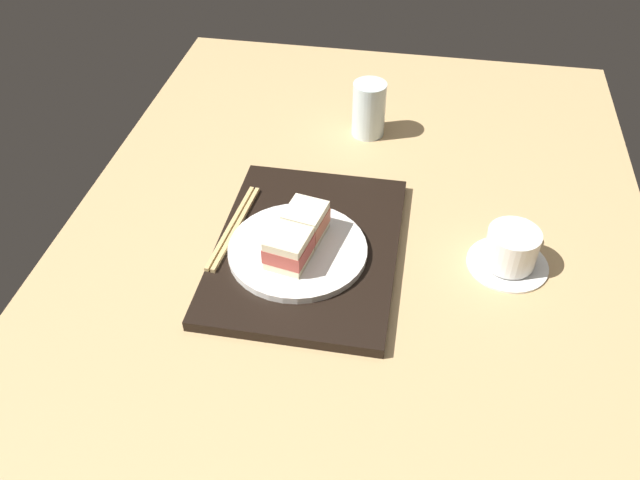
# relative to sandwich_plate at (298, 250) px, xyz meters

# --- Properties ---
(ground_plane) EXTENTS (1.40, 1.00, 0.03)m
(ground_plane) POSITION_rel_sandwich_plate_xyz_m (-0.07, 0.08, -0.04)
(ground_plane) COLOR tan
(serving_tray) EXTENTS (0.39, 0.29, 0.02)m
(serving_tray) POSITION_rel_sandwich_plate_xyz_m (-0.02, 0.01, -0.02)
(serving_tray) COLOR black
(serving_tray) RESTS_ON ground_plane
(sandwich_plate) EXTENTS (0.22, 0.22, 0.01)m
(sandwich_plate) POSITION_rel_sandwich_plate_xyz_m (0.00, 0.00, 0.00)
(sandwich_plate) COLOR white
(sandwich_plate) RESTS_ON serving_tray
(sandwich_near) EXTENTS (0.08, 0.07, 0.05)m
(sandwich_near) POSITION_rel_sandwich_plate_xyz_m (-0.03, 0.01, 0.03)
(sandwich_near) COLOR #EFE5C1
(sandwich_near) RESTS_ON sandwich_plate
(sandwich_far) EXTENTS (0.08, 0.07, 0.05)m
(sandwich_far) POSITION_rel_sandwich_plate_xyz_m (0.03, -0.01, 0.03)
(sandwich_far) COLOR beige
(sandwich_far) RESTS_ON sandwich_plate
(chopsticks_pair) EXTENTS (0.22, 0.04, 0.01)m
(chopsticks_pair) POSITION_rel_sandwich_plate_xyz_m (-0.04, -0.12, -0.00)
(chopsticks_pair) COLOR tan
(chopsticks_pair) RESTS_ON serving_tray
(coffee_cup) EXTENTS (0.13, 0.13, 0.07)m
(coffee_cup) POSITION_rel_sandwich_plate_xyz_m (-0.05, 0.34, 0.01)
(coffee_cup) COLOR white
(coffee_cup) RESTS_ON ground_plane
(drinking_glass) EXTENTS (0.07, 0.07, 0.11)m
(drinking_glass) POSITION_rel_sandwich_plate_xyz_m (-0.40, 0.07, 0.03)
(drinking_glass) COLOR silver
(drinking_glass) RESTS_ON ground_plane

